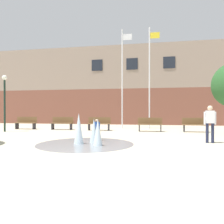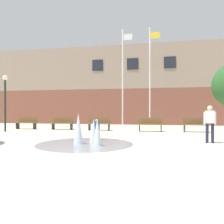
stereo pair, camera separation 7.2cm
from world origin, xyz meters
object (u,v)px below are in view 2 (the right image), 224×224
(park_bench_under_left_flagpole, at_px, (99,123))
(flagpole_right, at_px, (150,75))
(park_bench_far_left, at_px, (27,123))
(park_bench_center, at_px, (150,124))
(flagpole_left, at_px, (123,76))
(park_bench_under_right_flagpole, at_px, (196,125))
(park_bench_left_of_flagpoles, at_px, (63,123))
(teen_by_trashcan, at_px, (210,121))
(lamp_post_left_lane, at_px, (5,95))
(child_running, at_px, (96,128))

(park_bench_under_left_flagpole, bearing_deg, flagpole_right, 30.50)
(park_bench_far_left, relative_size, flagpole_right, 0.21)
(park_bench_center, bearing_deg, flagpole_left, 133.88)
(park_bench_far_left, relative_size, park_bench_under_right_flagpole, 1.00)
(park_bench_left_of_flagpoles, relative_size, teen_by_trashcan, 1.01)
(park_bench_under_right_flagpole, distance_m, lamp_post_left_lane, 12.53)
(park_bench_center, xyz_separation_m, flagpole_right, (-0.03, 2.21, 3.61))
(lamp_post_left_lane, bearing_deg, flagpole_right, 23.70)
(park_bench_center, bearing_deg, park_bench_far_left, 178.72)
(park_bench_center, xyz_separation_m, flagpole_left, (-2.12, 2.21, 3.61))
(park_bench_left_of_flagpoles, distance_m, flagpole_left, 5.84)
(child_running, bearing_deg, park_bench_far_left, -86.80)
(park_bench_left_of_flagpoles, height_order, park_bench_center, same)
(flagpole_left, bearing_deg, park_bench_center, -46.12)
(child_running, bearing_deg, park_bench_under_left_flagpole, -127.12)
(park_bench_center, distance_m, lamp_post_left_lane, 9.73)
(flagpole_right, bearing_deg, park_bench_under_left_flagpole, -149.50)
(park_bench_far_left, height_order, child_running, child_running)
(teen_by_trashcan, bearing_deg, park_bench_under_left_flagpole, 142.60)
(park_bench_under_right_flagpole, relative_size, lamp_post_left_lane, 0.43)
(park_bench_center, relative_size, child_running, 1.62)
(park_bench_under_right_flagpole, xyz_separation_m, lamp_post_left_lane, (-12.21, -2.01, 1.95))
(park_bench_far_left, xyz_separation_m, park_bench_under_right_flagpole, (11.98, -0.08, 0.00))
(park_bench_under_right_flagpole, bearing_deg, park_bench_far_left, 179.63)
(park_bench_left_of_flagpoles, relative_size, lamp_post_left_lane, 0.43)
(park_bench_left_of_flagpoles, height_order, flagpole_left, flagpole_left)
(flagpole_left, xyz_separation_m, flagpole_right, (2.09, 0.00, -0.00))
(park_bench_under_left_flagpole, height_order, park_bench_under_right_flagpole, same)
(teen_by_trashcan, height_order, flagpole_right, flagpole_right)
(park_bench_center, relative_size, teen_by_trashcan, 1.01)
(lamp_post_left_lane, bearing_deg, park_bench_far_left, 83.66)
(park_bench_under_right_flagpole, bearing_deg, flagpole_left, 157.37)
(flagpole_left, relative_size, flagpole_right, 1.00)
(park_bench_left_of_flagpoles, bearing_deg, flagpole_right, 17.54)
(park_bench_far_left, distance_m, park_bench_center, 9.11)
(teen_by_trashcan, bearing_deg, flagpole_left, 125.54)
(park_bench_under_right_flagpole, relative_size, flagpole_right, 0.21)
(park_bench_far_left, bearing_deg, flagpole_right, 12.44)
(flagpole_right, height_order, lamp_post_left_lane, flagpole_right)
(park_bench_under_right_flagpole, bearing_deg, park_bench_left_of_flagpoles, 179.31)
(park_bench_left_of_flagpoles, bearing_deg, flagpole_left, 25.43)
(park_bench_under_right_flagpole, bearing_deg, park_bench_center, -177.50)
(park_bench_far_left, bearing_deg, park_bench_left_of_flagpoles, 0.65)
(lamp_post_left_lane, bearing_deg, teen_by_trashcan, -13.56)
(park_bench_under_right_flagpole, distance_m, flagpole_right, 5.08)
(flagpole_left, bearing_deg, park_bench_far_left, -164.02)
(park_bench_left_of_flagpoles, height_order, child_running, child_running)
(flagpole_left, distance_m, flagpole_right, 2.09)
(flagpole_right, relative_size, lamp_post_left_lane, 2.09)
(park_bench_under_right_flagpole, height_order, flagpole_right, flagpole_right)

